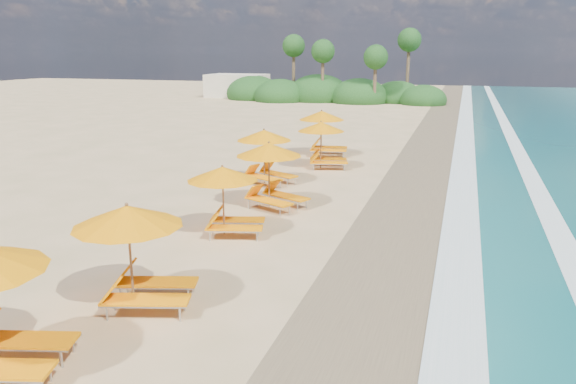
# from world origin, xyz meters

# --- Properties ---
(ground) EXTENTS (160.00, 160.00, 0.00)m
(ground) POSITION_xyz_m (0.00, 0.00, 0.00)
(ground) COLOR #D6AE7E
(ground) RESTS_ON ground
(wet_sand) EXTENTS (4.00, 160.00, 0.01)m
(wet_sand) POSITION_xyz_m (4.00, 0.00, 0.01)
(wet_sand) COLOR olive
(wet_sand) RESTS_ON ground
(surf_foam) EXTENTS (4.00, 160.00, 0.01)m
(surf_foam) POSITION_xyz_m (6.70, 0.00, 0.03)
(surf_foam) COLOR white
(surf_foam) RESTS_ON ground
(station_2) EXTENTS (3.12, 3.04, 2.48)m
(station_2) POSITION_xyz_m (-1.41, -6.61, 1.39)
(station_2) COLOR olive
(station_2) RESTS_ON ground
(station_3) EXTENTS (2.84, 2.75, 2.27)m
(station_3) POSITION_xyz_m (-1.55, -1.29, 1.27)
(station_3) COLOR olive
(station_3) RESTS_ON ground
(station_4) EXTENTS (3.24, 3.22, 2.48)m
(station_4) POSITION_xyz_m (-1.25, 2.07, 1.39)
(station_4) COLOR olive
(station_4) RESTS_ON ground
(station_5) EXTENTS (3.20, 3.19, 2.43)m
(station_5) POSITION_xyz_m (-2.74, 5.60, 1.36)
(station_5) COLOR olive
(station_5) RESTS_ON ground
(station_6) EXTENTS (2.95, 2.86, 2.37)m
(station_6) POSITION_xyz_m (-1.15, 9.54, 1.33)
(station_6) COLOR olive
(station_6) RESTS_ON ground
(station_7) EXTENTS (3.05, 2.91, 2.56)m
(station_7) POSITION_xyz_m (-1.94, 12.79, 1.43)
(station_7) COLOR olive
(station_7) RESTS_ON ground
(treeline) EXTENTS (25.80, 8.80, 9.74)m
(treeline) POSITION_xyz_m (-9.94, 45.51, 1.00)
(treeline) COLOR #163D14
(treeline) RESTS_ON ground
(beach_building) EXTENTS (7.00, 5.00, 2.80)m
(beach_building) POSITION_xyz_m (-22.00, 48.00, 1.40)
(beach_building) COLOR beige
(beach_building) RESTS_ON ground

